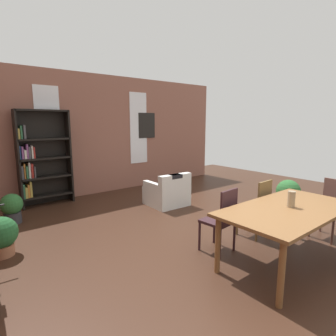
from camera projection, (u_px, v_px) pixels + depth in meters
ground_plane at (244, 259)px, 3.74m from camera, size 11.87×11.87×0.00m
back_wall_brick at (97, 135)px, 7.04m from camera, size 7.96×0.12×3.06m
window_pane_0 at (49, 130)px, 6.22m from camera, size 0.55×0.02×1.99m
window_pane_1 at (138, 128)px, 7.71m from camera, size 0.55×0.02×1.99m
dining_table at (289, 213)px, 3.53m from camera, size 1.98×1.03×0.77m
vase_on_table at (291, 199)px, 3.52m from camera, size 0.10×0.10×0.21m
tealight_candle_0 at (292, 206)px, 3.55m from camera, size 0.04×0.04×0.03m
dining_chair_far_left at (222, 218)px, 3.86m from camera, size 0.44×0.44×0.95m
dining_chair_far_right at (258, 206)px, 4.41m from camera, size 0.42×0.42×0.95m
dining_chair_head_right at (331, 207)px, 4.39m from camera, size 0.43×0.43×0.95m
bookshelf_tall at (40, 159)px, 6.02m from camera, size 1.11×0.32×2.13m
armchair_white at (168, 193)px, 6.12m from camera, size 0.82×0.82×0.75m
potted_plant_by_shelf at (12, 207)px, 5.01m from camera, size 0.39×0.39×0.56m
potted_plant_corner at (1, 235)px, 3.78m from camera, size 0.45×0.45×0.57m
potted_plant_window at (288, 193)px, 5.74m from camera, size 0.50×0.50×0.66m
framed_picture at (147, 125)px, 7.87m from camera, size 0.56×0.03×0.72m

